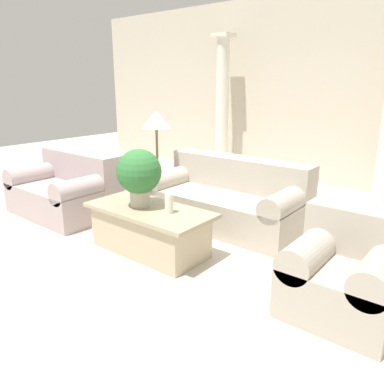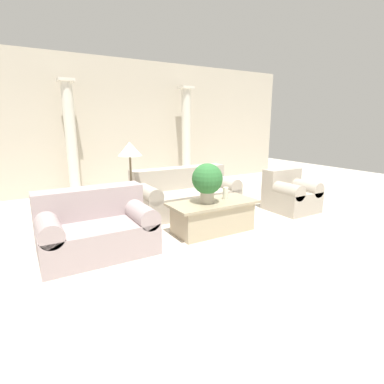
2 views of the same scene
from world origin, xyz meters
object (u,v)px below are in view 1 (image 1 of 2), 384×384
object	(u,v)px
coffee_table	(150,229)
potted_plant	(139,173)
floor_lamp	(156,126)
sofa_long	(228,198)
loveseat	(68,189)
armchair	(346,270)

from	to	relation	value
coffee_table	potted_plant	xyz separation A→B (m)	(-0.12, -0.01, 0.59)
floor_lamp	coffee_table	bearing A→B (deg)	-49.61
coffee_table	potted_plant	distance (m)	0.60
sofa_long	coffee_table	xyz separation A→B (m)	(-0.18, -1.21, -0.09)
loveseat	armchair	size ratio (longest dim) A/B	1.70
loveseat	coffee_table	xyz separation A→B (m)	(1.76, -0.18, -0.09)
potted_plant	armchair	xyz separation A→B (m)	(2.07, 0.22, -0.50)
coffee_table	floor_lamp	world-z (taller)	floor_lamp
loveseat	coffee_table	world-z (taller)	loveseat
sofa_long	armchair	bearing A→B (deg)	-29.64
sofa_long	coffee_table	size ratio (longest dim) A/B	1.41
potted_plant	floor_lamp	size ratio (longest dim) A/B	0.44
coffee_table	potted_plant	size ratio (longest dim) A/B	2.27
loveseat	floor_lamp	size ratio (longest dim) A/B	1.04
floor_lamp	armchair	bearing A→B (deg)	-17.10
armchair	potted_plant	bearing A→B (deg)	-174.01
potted_plant	armchair	distance (m)	2.14
potted_plant	armchair	bearing A→B (deg)	5.99
sofa_long	potted_plant	bearing A→B (deg)	-103.75
sofa_long	potted_plant	size ratio (longest dim) A/B	3.21
floor_lamp	armchair	xyz separation A→B (m)	(2.88, -0.88, -0.83)
sofa_long	loveseat	xyz separation A→B (m)	(-1.94, -1.03, 0.01)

